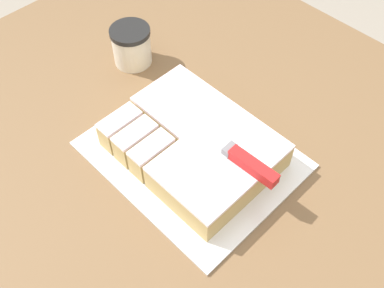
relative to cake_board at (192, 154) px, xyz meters
name	(u,v)px	position (x,y,z in m)	size (l,w,h in m)	color
countertop	(208,258)	(0.04, 0.02, -0.46)	(1.40, 1.10, 0.92)	brown
cake_board	(192,154)	(0.00, 0.00, 0.00)	(0.39, 0.31, 0.01)	white
cake	(194,144)	(0.00, 0.00, 0.03)	(0.31, 0.23, 0.06)	tan
knife	(238,156)	(0.10, 0.02, 0.07)	(0.28, 0.04, 0.02)	silver
coffee_cup	(132,46)	(-0.29, 0.10, 0.04)	(0.09, 0.09, 0.09)	beige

